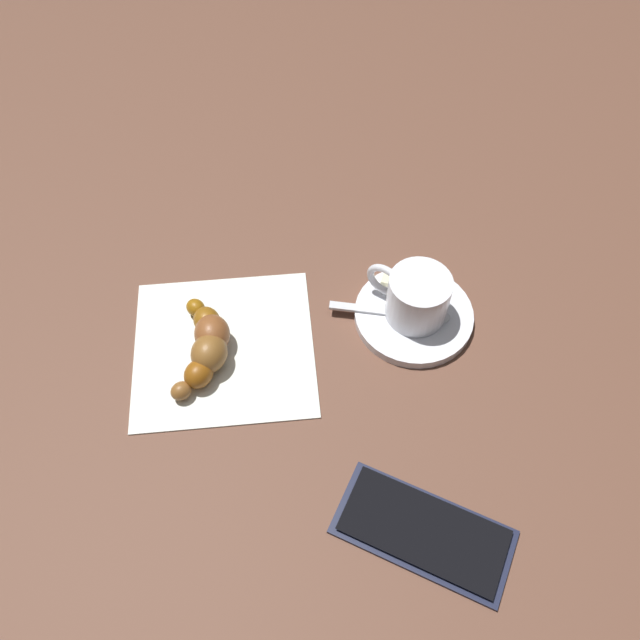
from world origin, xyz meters
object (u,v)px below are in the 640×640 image
saucer (414,315)px  teaspoon (410,314)px  cell_phone (424,531)px  espresso_cup (416,297)px  croissant (207,344)px  sugar_packet (412,284)px  napkin (224,347)px

saucer → teaspoon: (-0.00, -0.00, 0.01)m
teaspoon → cell_phone: (0.03, -0.22, -0.01)m
espresso_cup → croissant: 0.22m
sugar_packet → croissant: (-0.20, -0.12, 0.01)m
espresso_cup → napkin: espresso_cup is taller
espresso_cup → croissant: espresso_cup is taller
saucer → napkin: bearing=-160.1°
espresso_cup → cell_phone: espresso_cup is taller
cell_phone → espresso_cup: bearing=97.1°
saucer → espresso_cup: 0.03m
espresso_cup → napkin: bearing=-159.9°
saucer → sugar_packet: size_ratio=1.88×
saucer → espresso_cup: size_ratio=1.42×
saucer → cell_phone: size_ratio=0.76×
napkin → teaspoon: bearing=19.1°
napkin → croissant: bearing=-141.9°
teaspoon → napkin: teaspoon is taller
napkin → cell_phone: cell_phone is taller
saucer → cell_phone: (0.03, -0.23, -0.00)m
napkin → cell_phone: bearing=-35.8°
saucer → croissant: size_ratio=1.00×
saucer → napkin: 0.21m
teaspoon → sugar_packet: size_ratio=1.90×
cell_phone → sugar_packet: bearing=97.0°
croissant → cell_phone: 0.28m
espresso_cup → croissant: (-0.20, -0.08, -0.02)m
saucer → napkin: size_ratio=0.68×
napkin → cell_phone: size_ratio=1.11×
teaspoon → cell_phone: teaspoon is taller
sugar_packet → napkin: size_ratio=0.36×
teaspoon → sugar_packet: bearing=90.3°
espresso_cup → saucer: bearing=-20.4°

